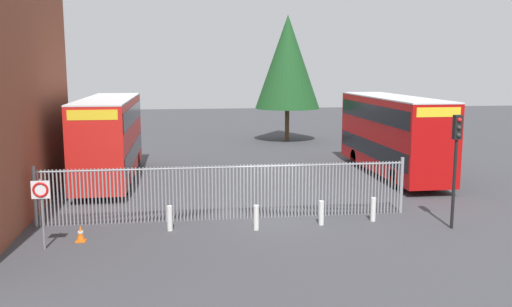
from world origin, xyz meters
TOP-DOWN VIEW (x-y plane):
  - ground_plane at (0.00, 8.00)m, footprint 100.00×100.00m
  - palisade_fence at (-1.74, 0.00)m, footprint 14.74×0.14m
  - double_decker_bus_near_gate at (8.17, 7.68)m, footprint 2.54×10.81m
  - double_decker_bus_behind_fence_left at (-7.24, 8.36)m, footprint 2.54×10.81m
  - bollard_near_left at (-3.97, -1.23)m, footprint 0.20×0.20m
  - bollard_center_front at (-0.77, -1.59)m, footprint 0.20×0.20m
  - bollard_near_right at (1.82, -1.28)m, footprint 0.20×0.20m
  - bollard_far_right at (3.98, -1.05)m, footprint 0.20×0.20m
  - traffic_cone_by_gate at (-7.04, -2.11)m, footprint 0.34×0.34m
  - speed_limit_sign_post at (-8.11, -2.80)m, footprint 0.60×0.14m
  - traffic_light_kerbside at (6.60, -2.41)m, footprint 0.28×0.33m
  - tree_tall_back at (5.14, 22.52)m, footprint 5.22×5.22m

SIDE VIEW (x-z plane):
  - ground_plane at x=0.00m, z-range 0.00..0.00m
  - traffic_cone_by_gate at x=-7.04m, z-range -0.01..0.58m
  - bollard_near_left at x=-3.97m, z-range 0.00..0.95m
  - bollard_center_front at x=-0.77m, z-range 0.00..0.95m
  - bollard_near_right at x=1.82m, z-range 0.00..0.95m
  - bollard_far_right at x=3.98m, z-range 0.00..0.95m
  - palisade_fence at x=-1.74m, z-range 0.01..2.36m
  - speed_limit_sign_post at x=-8.11m, z-range 0.58..2.98m
  - double_decker_bus_near_gate at x=8.17m, z-range 0.21..4.63m
  - double_decker_bus_behind_fence_left at x=-7.24m, z-range 0.21..4.63m
  - traffic_light_kerbside at x=6.60m, z-range 0.84..5.14m
  - tree_tall_back at x=5.14m, z-range 1.33..11.48m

